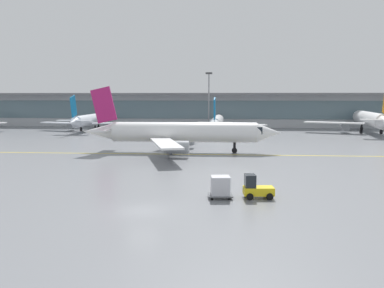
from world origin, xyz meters
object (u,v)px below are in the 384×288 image
at_px(gate_airplane_3, 370,119).
at_px(baggage_tug, 256,188).
at_px(gate_airplane_1, 90,120).
at_px(gate_airplane_2, 217,122).
at_px(taxiing_regional_jet, 182,133).
at_px(apron_light_mast_1, 209,98).
at_px(cargo_dolly_lead, 220,186).

xyz_separation_m(gate_airplane_3, baggage_tug, (-30.82, -65.94, -2.38)).
height_order(gate_airplane_1, gate_airplane_2, gate_airplane_1).
distance_m(gate_airplane_1, gate_airplane_3, 68.70).
distance_m(taxiing_regional_jet, apron_light_mast_1, 48.19).
distance_m(gate_airplane_1, baggage_tug, 76.76).
relative_size(gate_airplane_2, taxiing_regional_jet, 0.83).
height_order(gate_airplane_3, apron_light_mast_1, apron_light_mast_1).
bearing_deg(gate_airplane_1, taxiing_regional_jet, -144.07).
bearing_deg(gate_airplane_2, cargo_dolly_lead, -176.71).
height_order(taxiing_regional_jet, apron_light_mast_1, apron_light_mast_1).
distance_m(baggage_tug, cargo_dolly_lead, 3.11).
bearing_deg(taxiing_regional_jet, gate_airplane_3, 41.82).
bearing_deg(apron_light_mast_1, gate_airplane_1, -162.27).
xyz_separation_m(gate_airplane_2, gate_airplane_3, (36.23, 1.66, 0.71)).
relative_size(taxiing_regional_jet, cargo_dolly_lead, 13.82).
relative_size(cargo_dolly_lead, apron_light_mast_1, 0.15).
xyz_separation_m(gate_airplane_3, cargo_dolly_lead, (-33.91, -66.27, -2.22)).
relative_size(gate_airplane_1, taxiing_regional_jet, 0.87).
bearing_deg(gate_airplane_3, apron_light_mast_1, 80.39).
relative_size(gate_airplane_1, cargo_dolly_lead, 12.00).
bearing_deg(baggage_tug, apron_light_mast_1, 89.96).
bearing_deg(cargo_dolly_lead, taxiing_regional_jet, 97.13).
xyz_separation_m(taxiing_regional_jet, baggage_tug, (9.81, -28.39, -2.21)).
height_order(baggage_tug, apron_light_mast_1, apron_light_mast_1).
bearing_deg(gate_airplane_3, taxiing_regional_jet, 138.04).
bearing_deg(gate_airplane_1, apron_light_mast_1, -72.54).
relative_size(gate_airplane_1, gate_airplane_2, 1.05).
bearing_deg(baggage_tug, gate_airplane_3, 58.91).
relative_size(baggage_tug, apron_light_mast_1, 0.18).
height_order(gate_airplane_2, baggage_tug, gate_airplane_2).
relative_size(gate_airplane_2, cargo_dolly_lead, 11.42).
distance_m(gate_airplane_3, apron_light_mast_1, 40.50).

